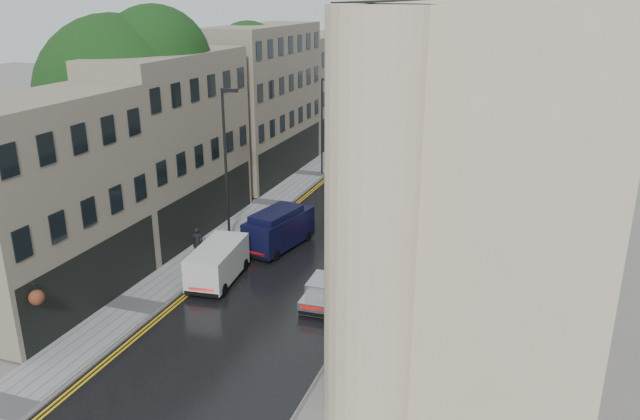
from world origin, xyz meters
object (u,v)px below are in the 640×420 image
Objects in this scene: pedestrian at (197,241)px; lamp_post_far at (322,127)px; cream_bus at (338,209)px; white_lorry at (406,163)px; lamp_post_near at (226,166)px; white_van at (189,274)px; tree_far at (224,102)px; tree_near at (121,122)px; navy_van at (249,234)px; silver_hatchback at (302,300)px.

pedestrian is 18.93m from lamp_post_far.
cream_bus is 5.96× the size of pedestrian.
white_lorry is 0.90× the size of lamp_post_near.
white_lorry is 1.83× the size of white_van.
tree_far is at bearing 146.16° from cream_bus.
white_lorry is at bearing 42.79° from tree_near.
white_lorry is at bearing 57.29° from lamp_post_near.
cream_bus is at bearing 33.35° from lamp_post_near.
white_lorry reaches higher than white_van.
cream_bus is 1.25× the size of lamp_post_far.
white_lorry is (14.77, 0.95, -4.05)m from tree_far.
white_van is 23.06m from lamp_post_far.
navy_van is at bearing -58.49° from tree_far.
lamp_post_near reaches higher than pedestrian.
cream_bus is 11.99m from white_van.
lamp_post_far is at bearing 85.67° from lamp_post_near.
pedestrian is at bearing -130.52° from cream_bus.
white_lorry is (15.07, 13.95, -4.77)m from tree_near.
pedestrian is 4.78m from lamp_post_near.
cream_bus is at bearing -153.72° from pedestrian.
silver_hatchback is 0.78× the size of white_van.
cream_bus is at bearing -35.07° from tree_far.
lamp_post_far reaches higher than navy_van.
white_lorry is at bearing 77.24° from cream_bus.
white_van is at bearing 176.86° from silver_hatchback.
silver_hatchback is (14.22, -20.03, -5.55)m from tree_far.
tree_near is 1.11× the size of tree_far.
white_lorry is at bearing 3.69° from tree_far.
navy_van reaches higher than pedestrian.
pedestrian is at bearing -104.96° from lamp_post_far.
cream_bus is 1.08× the size of lamp_post_near.
lamp_post_near is (-1.43, 7.13, 3.66)m from white_van.
white_van is at bearing -80.67° from lamp_post_near.
navy_van is at bearing -176.96° from pedestrian.
cream_bus reaches higher than pedestrian.
tree_near is 13.02m from tree_far.
lamp_post_near is at bearing -62.46° from tree_far.
cream_bus is at bearing -113.84° from white_lorry.
silver_hatchback is 24.25m from lamp_post_far.
tree_near is 14.50m from cream_bus.
pedestrian is (-1.95, 4.21, -0.09)m from white_van.
tree_near is at bearing -91.32° from tree_far.
white_lorry is 16.13m from lamp_post_near.
lamp_post_near reaches higher than silver_hatchback.
tree_far is 1.59× the size of lamp_post_far.
lamp_post_near is at bearing -121.97° from pedestrian.
silver_hatchback is (-0.55, -20.98, -1.50)m from white_lorry.
white_lorry is 2.34× the size of silver_hatchback.
pedestrian is at bearing -127.30° from white_lorry.
tree_far is 2.54× the size of navy_van.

